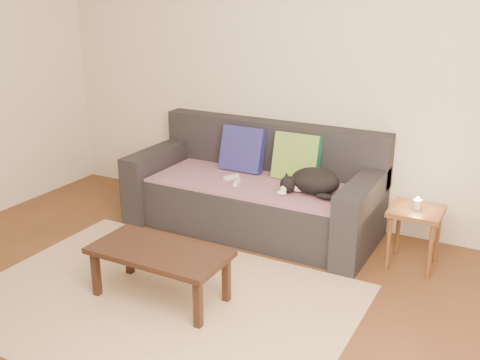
% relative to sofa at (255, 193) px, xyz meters
% --- Properties ---
extents(ground, '(4.50, 4.50, 0.00)m').
position_rel_sofa_xyz_m(ground, '(0.00, -1.57, -0.31)').
color(ground, brown).
rests_on(ground, ground).
extents(back_wall, '(4.50, 0.04, 2.60)m').
position_rel_sofa_xyz_m(back_wall, '(0.00, 0.43, 0.99)').
color(back_wall, beige).
rests_on(back_wall, ground).
extents(sofa, '(2.10, 0.94, 0.87)m').
position_rel_sofa_xyz_m(sofa, '(0.00, 0.00, 0.00)').
color(sofa, '#232328').
rests_on(sofa, ground).
extents(throw_blanket, '(1.66, 0.74, 0.02)m').
position_rel_sofa_xyz_m(throw_blanket, '(0.00, -0.09, 0.12)').
color(throw_blanket, '#3F2444').
rests_on(throw_blanket, sofa).
extents(cushion_navy, '(0.39, 0.20, 0.40)m').
position_rel_sofa_xyz_m(cushion_navy, '(-0.21, 0.17, 0.32)').
color(cushion_navy, '#131753').
rests_on(cushion_navy, throw_blanket).
extents(cushion_green, '(0.39, 0.19, 0.41)m').
position_rel_sofa_xyz_m(cushion_green, '(0.30, 0.17, 0.32)').
color(cushion_green, '#0E5A3A').
rests_on(cushion_green, throw_blanket).
extents(cat, '(0.48, 0.35, 0.21)m').
position_rel_sofa_xyz_m(cat, '(0.55, -0.11, 0.23)').
color(cat, black).
rests_on(cat, throw_blanket).
extents(wii_remote_a, '(0.08, 0.15, 0.03)m').
position_rel_sofa_xyz_m(wii_remote_a, '(-0.07, -0.19, 0.15)').
color(wii_remote_a, white).
rests_on(wii_remote_a, throw_blanket).
extents(wii_remote_b, '(0.08, 0.15, 0.03)m').
position_rel_sofa_xyz_m(wii_remote_b, '(-0.18, -0.10, 0.15)').
color(wii_remote_b, white).
rests_on(wii_remote_b, throw_blanket).
extents(side_table, '(0.37, 0.37, 0.46)m').
position_rel_sofa_xyz_m(side_table, '(1.36, -0.10, 0.07)').
color(side_table, brown).
rests_on(side_table, ground).
extents(candle, '(0.06, 0.06, 0.09)m').
position_rel_sofa_xyz_m(candle, '(1.36, -0.10, 0.19)').
color(candle, beige).
rests_on(candle, side_table).
extents(rug, '(2.50, 1.80, 0.01)m').
position_rel_sofa_xyz_m(rug, '(0.00, -1.42, -0.30)').
color(rug, tan).
rests_on(rug, ground).
extents(coffee_table, '(0.91, 0.46, 0.37)m').
position_rel_sofa_xyz_m(coffee_table, '(-0.01, -1.37, 0.01)').
color(coffee_table, black).
rests_on(coffee_table, rug).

